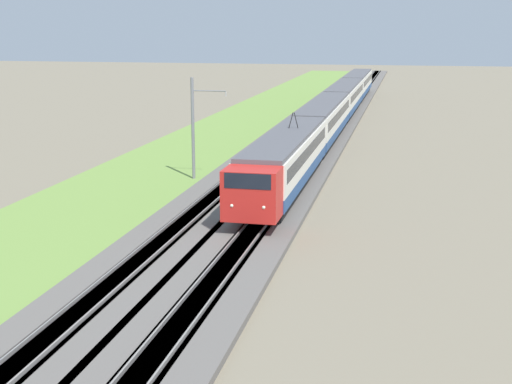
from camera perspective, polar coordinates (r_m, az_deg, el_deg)
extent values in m
cube|color=#605B56|center=(54.58, -0.46, 2.03)|extent=(240.00, 4.40, 0.30)
cube|color=#605B56|center=(53.86, 3.73, 1.85)|extent=(240.00, 4.40, 0.30)
cube|color=#4C4238|center=(54.58, -0.46, 2.03)|extent=(240.00, 1.57, 0.30)
cube|color=gray|center=(54.66, -1.01, 2.28)|extent=(240.00, 0.07, 0.15)
cube|color=gray|center=(54.43, 0.09, 2.24)|extent=(240.00, 0.07, 0.15)
cube|color=#4C4238|center=(53.86, 3.73, 1.85)|extent=(240.00, 1.57, 0.30)
cube|color=gray|center=(53.90, 3.17, 2.11)|extent=(240.00, 0.07, 0.15)
cube|color=gray|center=(53.74, 4.29, 2.06)|extent=(240.00, 0.07, 0.15)
cube|color=olive|center=(56.40, -7.07, 2.20)|extent=(240.00, 10.12, 0.12)
cube|color=red|center=(36.52, -0.31, -0.13)|extent=(2.13, 2.87, 2.61)
cube|color=black|center=(36.02, -0.42, 1.11)|extent=(1.54, 2.39, 0.78)
sphere|color=#F2EAC6|center=(35.84, -1.94, -1.09)|extent=(0.20, 0.20, 0.20)
sphere|color=#F2EAC6|center=(35.49, 0.63, -1.23)|extent=(0.20, 0.20, 0.20)
cube|color=navy|center=(46.62, 2.43, 1.61)|extent=(18.52, 2.99, 0.73)
cube|color=silver|center=(46.38, 2.45, 3.19)|extent=(18.52, 2.99, 1.88)
cube|color=black|center=(46.35, 2.45, 3.37)|extent=(17.04, 3.01, 0.79)
cube|color=#515156|center=(46.20, 2.46, 4.49)|extent=(18.52, 2.75, 0.25)
cube|color=black|center=(46.75, 2.42, 0.84)|extent=(17.60, 2.54, 0.55)
cylinder|color=black|center=(39.69, -0.17, -1.16)|extent=(0.86, 0.12, 0.86)
cylinder|color=black|center=(39.48, 1.35, -1.24)|extent=(0.86, 0.12, 0.86)
cube|color=navy|center=(66.33, 5.41, 5.03)|extent=(20.66, 2.99, 0.73)
cube|color=silver|center=(66.15, 5.43, 6.15)|extent=(20.66, 2.99, 1.88)
cube|color=black|center=(66.14, 5.44, 6.28)|extent=(19.00, 3.01, 0.79)
cube|color=#515156|center=(66.03, 5.45, 7.06)|extent=(20.66, 2.75, 0.25)
cube|color=black|center=(66.42, 5.40, 4.48)|extent=(19.62, 2.54, 0.55)
cube|color=navy|center=(87.31, 7.09, 6.94)|extent=(20.66, 2.99, 0.73)
cube|color=silver|center=(87.18, 7.12, 7.79)|extent=(20.66, 2.99, 1.88)
cube|color=black|center=(87.17, 7.12, 7.89)|extent=(19.00, 3.01, 0.79)
cube|color=#515156|center=(87.09, 7.14, 8.49)|extent=(20.66, 2.75, 0.25)
cube|color=black|center=(87.38, 7.08, 6.52)|extent=(19.62, 2.54, 0.55)
cube|color=navy|center=(108.40, 8.13, 8.11)|extent=(20.66, 2.99, 0.73)
cube|color=silver|center=(108.30, 8.15, 8.80)|extent=(20.66, 2.99, 1.88)
cube|color=black|center=(108.29, 8.15, 8.88)|extent=(19.00, 3.01, 0.79)
cube|color=#515156|center=(108.22, 8.17, 9.36)|extent=(20.66, 2.75, 0.25)
cube|color=black|center=(108.46, 8.12, 7.77)|extent=(19.62, 2.54, 0.55)
cylinder|color=black|center=(48.85, 2.82, 5.76)|extent=(0.06, 0.33, 1.08)
cylinder|color=black|center=(48.80, 3.23, 5.74)|extent=(0.06, 0.33, 1.08)
cube|color=black|center=(39.81, 0.59, -2.43)|extent=(0.10, 0.10, 0.00)
cylinder|color=slate|center=(50.16, -5.07, 5.00)|extent=(0.22, 0.22, 7.23)
cylinder|color=slate|center=(49.50, -3.79, 8.08)|extent=(0.08, 2.40, 0.08)
cylinder|color=#B2ADA8|center=(49.21, -2.43, 7.83)|extent=(0.10, 0.10, 0.30)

